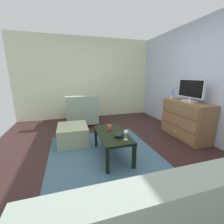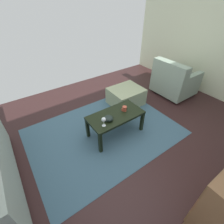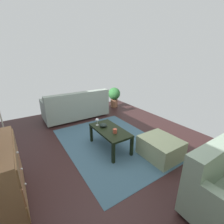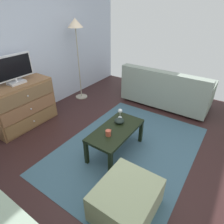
% 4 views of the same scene
% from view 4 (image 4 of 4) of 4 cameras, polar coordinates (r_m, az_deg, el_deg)
% --- Properties ---
extents(ground_plane, '(5.86, 4.62, 0.05)m').
position_cam_4_polar(ground_plane, '(3.11, -0.50, -12.00)').
color(ground_plane, '#301B1B').
extents(wall_accent_rear, '(5.86, 0.12, 2.56)m').
position_cam_4_polar(wall_accent_rear, '(3.95, -27.17, 15.70)').
color(wall_accent_rear, '#B2BCD0').
rests_on(wall_accent_rear, ground_plane).
extents(area_rug, '(2.60, 1.90, 0.01)m').
position_cam_4_polar(area_rug, '(3.14, 4.68, -10.92)').
color(area_rug, '#3B5B6D').
rests_on(area_rug, ground_plane).
extents(dresser, '(1.12, 0.49, 0.83)m').
position_cam_4_polar(dresser, '(3.85, -25.07, 1.83)').
color(dresser, brown).
rests_on(dresser, ground_plane).
extents(tv, '(0.68, 0.18, 0.49)m').
position_cam_4_polar(tv, '(3.64, -27.38, 11.33)').
color(tv, silver).
rests_on(tv, dresser).
extents(coffee_table, '(0.94, 0.48, 0.43)m').
position_cam_4_polar(coffee_table, '(2.86, 1.11, -6.06)').
color(coffee_table, black).
rests_on(coffee_table, ground_plane).
extents(wine_glass, '(0.07, 0.07, 0.16)m').
position_cam_4_polar(wine_glass, '(3.04, 2.45, 0.23)').
color(wine_glass, silver).
rests_on(wine_glass, coffee_table).
extents(mug, '(0.11, 0.08, 0.08)m').
position_cam_4_polar(mug, '(2.68, -1.09, -6.25)').
color(mug, '#B24B35').
rests_on(mug, coffee_table).
extents(bowl_decorative, '(0.15, 0.15, 0.07)m').
position_cam_4_polar(bowl_decorative, '(2.95, 2.19, -2.61)').
color(bowl_decorative, black).
rests_on(bowl_decorative, coffee_table).
extents(couch_large, '(0.85, 1.87, 0.84)m').
position_cam_4_polar(couch_large, '(4.44, 15.76, 6.17)').
color(couch_large, '#332319').
rests_on(couch_large, ground_plane).
extents(ottoman, '(0.70, 0.60, 0.37)m').
position_cam_4_polar(ottoman, '(2.30, 4.30, -24.68)').
color(ottoman, '#96A17A').
rests_on(ottoman, ground_plane).
extents(standing_lamp, '(0.32, 0.32, 1.77)m').
position_cam_4_polar(standing_lamp, '(4.37, -10.76, 22.61)').
color(standing_lamp, '#A59E8C').
rests_on(standing_lamp, ground_plane).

